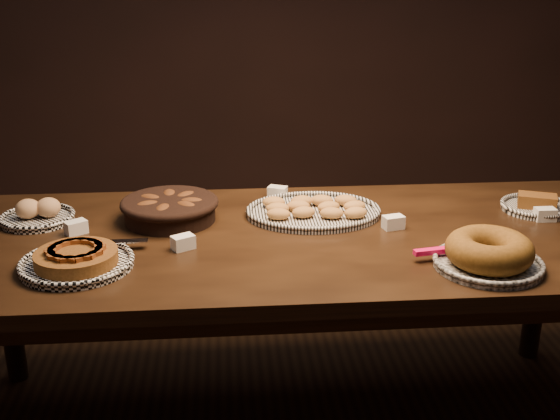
{
  "coord_description": "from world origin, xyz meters",
  "views": [
    {
      "loc": [
        -0.21,
        -2.17,
        1.63
      ],
      "look_at": [
        -0.03,
        0.05,
        0.82
      ],
      "focal_mm": 45.0,
      "sensor_mm": 36.0,
      "label": 1
    }
  ],
  "objects": [
    {
      "name": "loaf_plate",
      "position": [
        0.92,
        0.16,
        0.77
      ],
      "size": [
        0.26,
        0.26,
        0.06
      ],
      "rotation": [
        0.0,
        0.0,
        -0.38
      ],
      "color": "black",
      "rests_on": "buffet_table"
    },
    {
      "name": "bread_roll_plate",
      "position": [
        -0.87,
        0.2,
        0.78
      ],
      "size": [
        0.26,
        0.26,
        0.08
      ],
      "rotation": [
        0.0,
        0.0,
        -0.27
      ],
      "color": "white",
      "rests_on": "buffet_table"
    },
    {
      "name": "apple_tart_plate",
      "position": [
        -0.66,
        -0.21,
        0.77
      ],
      "size": [
        0.37,
        0.34,
        0.06
      ],
      "rotation": [
        0.0,
        0.0,
        -0.34
      ],
      "color": "white",
      "rests_on": "buffet_table"
    },
    {
      "name": "bundt_cake_plate",
      "position": [
        0.57,
        -0.31,
        0.79
      ],
      "size": [
        0.38,
        0.33,
        0.1
      ],
      "rotation": [
        0.0,
        0.0,
        0.07
      ],
      "color": "black",
      "rests_on": "buffet_table"
    },
    {
      "name": "madeleine_platter",
      "position": [
        0.1,
        0.18,
        0.77
      ],
      "size": [
        0.48,
        0.39,
        0.05
      ],
      "rotation": [
        0.0,
        0.0,
        -0.4
      ],
      "color": "black",
      "rests_on": "buffet_table"
    },
    {
      "name": "tent_cards",
      "position": [
        0.04,
        0.09,
        0.77
      ],
      "size": [
        1.7,
        0.54,
        0.04
      ],
      "color": "white",
      "rests_on": "buffet_table"
    },
    {
      "name": "buffet_table",
      "position": [
        0.0,
        0.0,
        0.68
      ],
      "size": [
        2.4,
        1.0,
        0.75
      ],
      "color": "black",
      "rests_on": "ground"
    },
    {
      "name": "croissant_basket",
      "position": [
        -0.41,
        0.17,
        0.8
      ],
      "size": [
        0.38,
        0.38,
        0.09
      ],
      "rotation": [
        0.0,
        0.0,
        0.25
      ],
      "color": "black",
      "rests_on": "buffet_table"
    }
  ]
}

